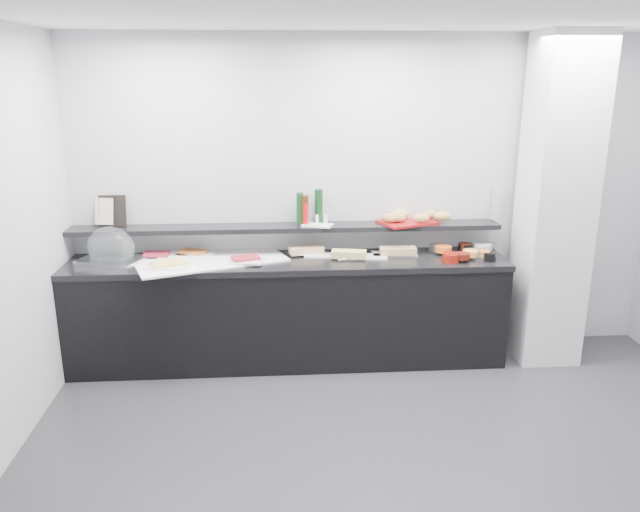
{
  "coord_description": "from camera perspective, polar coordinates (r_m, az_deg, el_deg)",
  "views": [
    {
      "loc": [
        -0.78,
        -3.22,
        2.37
      ],
      "look_at": [
        -0.45,
        1.45,
        1.0
      ],
      "focal_mm": 35.0,
      "sensor_mm": 36.0,
      "label": 1
    }
  ],
  "objects": [
    {
      "name": "shaker_salt",
      "position": [
        5.27,
        0.53,
        3.44
      ],
      "size": [
        0.04,
        0.04,
        0.07
      ],
      "primitive_type": "cylinder",
      "rotation": [
        0.0,
        0.0,
        -0.19
      ],
      "color": "silver",
      "rests_on": "condiment_tray"
    },
    {
      "name": "bottle_hot",
      "position": [
        5.2,
        -1.3,
        3.9
      ],
      "size": [
        0.06,
        0.06,
        0.18
      ],
      "primitive_type": "cylinder",
      "rotation": [
        0.0,
        0.0,
        0.27
      ],
      "color": "red",
      "rests_on": "condiment_tray"
    },
    {
      "name": "platter_salmon",
      "position": [
        5.31,
        -11.42,
        0.17
      ],
      "size": [
        0.31,
        0.25,
        0.01
      ],
      "primitive_type": "cube",
      "rotation": [
        0.0,
        0.0,
        -0.3
      ],
      "color": "white",
      "rests_on": "linen_runner"
    },
    {
      "name": "sandwich_food_right",
      "position": [
        5.27,
        7.14,
        0.49
      ],
      "size": [
        0.3,
        0.12,
        0.06
      ],
      "primitive_type": "cube",
      "rotation": [
        0.0,
        0.0,
        -0.01
      ],
      "color": "tan",
      "rests_on": "sandwich_plate_right"
    },
    {
      "name": "sandwich_plate_left",
      "position": [
        5.22,
        0.46,
        0.05
      ],
      "size": [
        0.35,
        0.18,
        0.01
      ],
      "primitive_type": "cube",
      "rotation": [
        0.0,
        0.0,
        -0.11
      ],
      "color": "white",
      "rests_on": "counter_top"
    },
    {
      "name": "buffet_cabinet",
      "position": [
        5.29,
        -2.9,
        -5.28
      ],
      "size": [
        3.6,
        0.6,
        0.85
      ],
      "primitive_type": "cube",
      "color": "black",
      "rests_on": "ground"
    },
    {
      "name": "counter_top",
      "position": [
        5.14,
        -2.98,
        -0.61
      ],
      "size": [
        3.62,
        0.62,
        0.05
      ],
      "primitive_type": "cube",
      "color": "black",
      "rests_on": "buffet_cabinet"
    },
    {
      "name": "fill_glass_fruit",
      "position": [
        5.38,
        11.2,
        0.65
      ],
      "size": [
        0.16,
        0.16,
        0.05
      ],
      "primitive_type": "cylinder",
      "rotation": [
        0.0,
        0.0,
        0.1
      ],
      "color": "orange",
      "rests_on": "bowl_glass_fruit"
    },
    {
      "name": "sandwich_plate_right",
      "position": [
        5.31,
        6.81,
        0.19
      ],
      "size": [
        0.38,
        0.17,
        0.01
      ],
      "primitive_type": "cube",
      "rotation": [
        0.0,
        0.0,
        -0.02
      ],
      "color": "silver",
      "rests_on": "counter_top"
    },
    {
      "name": "bread_roll_n",
      "position": [
        5.41,
        7.44,
        3.79
      ],
      "size": [
        0.15,
        0.12,
        0.08
      ],
      "primitive_type": "ellipsoid",
      "rotation": [
        0.0,
        0.0,
        0.33
      ],
      "color": "gold",
      "rests_on": "bread_tray"
    },
    {
      "name": "back_wall",
      "position": [
        5.38,
        4.39,
        5.33
      ],
      "size": [
        5.0,
        0.02,
        2.7
      ],
      "primitive_type": "cube",
      "color": "#B3B7BB",
      "rests_on": "ground"
    },
    {
      "name": "bowl_black_fruit",
      "position": [
        5.28,
        15.24,
        -0.06
      ],
      "size": [
        0.12,
        0.12,
        0.07
      ],
      "primitive_type": "cylinder",
      "rotation": [
        0.0,
        0.0,
        0.15
      ],
      "color": "black",
      "rests_on": "counter_top"
    },
    {
      "name": "carafe",
      "position": [
        5.57,
        15.81,
        4.61
      ],
      "size": [
        0.12,
        0.12,
        0.3
      ],
      "primitive_type": "cylinder",
      "rotation": [
        0.0,
        0.0,
        0.1
      ],
      "color": "white",
      "rests_on": "wall_shelf"
    },
    {
      "name": "cloche_dome",
      "position": [
        5.3,
        -18.58,
        0.75
      ],
      "size": [
        0.49,
        0.42,
        0.34
      ],
      "primitive_type": "ellipsoid",
      "rotation": [
        0.0,
        0.0,
        -0.41
      ],
      "color": "white",
      "rests_on": "cloche_base"
    },
    {
      "name": "bread_tray",
      "position": [
        5.36,
        7.98,
        3.09
      ],
      "size": [
        0.53,
        0.45,
        0.02
      ],
      "primitive_type": "cube",
      "rotation": [
        0.0,
        0.0,
        0.37
      ],
      "color": "maroon",
      "rests_on": "wall_shelf"
    },
    {
      "name": "tongs_mid",
      "position": [
        5.09,
        2.38,
        -0.26
      ],
      "size": [
        0.15,
        0.08,
        0.01
      ],
      "primitive_type": "cylinder",
      "rotation": [
        0.0,
        1.57,
        0.48
      ],
      "color": "silver",
      "rests_on": "sandwich_plate_mid"
    },
    {
      "name": "fill_black_fruit",
      "position": [
        5.3,
        14.84,
        0.17
      ],
      "size": [
        0.09,
        0.09,
        0.05
      ],
      "primitive_type": "cylinder",
      "rotation": [
        0.0,
        0.0,
        0.1
      ],
      "color": "orange",
      "rests_on": "bowl_black_fruit"
    },
    {
      "name": "bowl_red_jam",
      "position": [
        5.18,
        11.88,
        -0.15
      ],
      "size": [
        0.18,
        0.18,
        0.07
      ],
      "primitive_type": "cylinder",
      "rotation": [
        0.0,
        0.0,
        0.32
      ],
      "color": "maroon",
      "rests_on": "counter_top"
    },
    {
      "name": "platter_meat_b",
      "position": [
        5.04,
        -6.77,
        -0.49
      ],
      "size": [
        0.3,
        0.22,
        0.01
      ],
      "primitive_type": "cube",
      "rotation": [
        0.0,
        0.0,
        -0.15
      ],
      "color": "silver",
      "rests_on": "linen_runner"
    },
    {
      "name": "framed_print",
      "position": [
        5.45,
        -18.45,
        3.93
      ],
      "size": [
        0.22,
        0.08,
        0.26
      ],
      "primitive_type": "cube",
      "rotation": [
        -0.21,
        0.0,
        -0.03
      ],
      "color": "black",
      "rests_on": "wall_shelf"
    },
    {
      "name": "shaker_pepper",
      "position": [
        5.27,
        -0.27,
        3.45
      ],
      "size": [
        0.04,
        0.04,
        0.07
      ],
      "primitive_type": "cylinder",
      "rotation": [
        0.0,
        0.0,
        -0.31
      ],
      "color": "white",
      "rests_on": "condiment_tray"
    },
    {
      "name": "fill_black_jam",
      "position": [
        5.5,
        13.11,
        0.88
      ],
      "size": [
        0.14,
        0.14,
        0.05
      ],
      "primitive_type": "cylinder",
      "rotation": [
        0.0,
        0.0,
        -0.33
      ],
      "color": "#59190C",
      "rests_on": "bowl_black_jam"
    },
    {
      "name": "sandwich_plate_mid",
      "position": [
        5.2,
        3.99,
        -0.08
      ],
      "size": [
        0.4,
        0.19,
        0.01
      ],
      "primitive_type": "cube",
      "rotation": [
        0.0,
        0.0,
        -0.07
      ],
      "color": "silver",
      "rests_on": "counter_top"
    },
    {
      "name": "bread_roll_ne",
      "position": [
        5.46,
        10.07,
        3.79
      ],
      "size": [
        0.13,
        0.09,
        0.08
      ],
      "primitive_type": "ellipsoid",
      "rotation": [
        0.0,
        0.0,
        0.09
      ],
      "color": "#BD8448",
      "rests_on": "bread_tray"
    },
    {
      "name": "fill_red_jam",
      "position": [
        5.2,
        12.88,
        -0.0
      ],
      "size": [
        0.14,
        0.14,
        0.05
      ],
      "primitive_type": "cylinder",
      "rotation": [
        0.0,
        0.0,
        -0.23
      ],
      "color": "#4F130B",
      "rests_on": "bowl_red_jam"
    },
    {
      "name": "food_cheese",
      "position": [
        5.04,
        -13.74,
        -0.66
      ],
      "size": [
        0.29,
        0.24,
        0.02
      ],
      "primitive_type": "cube",
      "rotation": [
        0.0,
        0.0,
        0.43
      ],
      "color": "#F5D75F",
      "rests_on": "platter_cheese"
    },
    {
      "name": "bread_roll_midw",
      "position": [
        5.29,
        7.09,
        3.53
      ],
      "size": [
        0.18,
        0.15,
        0.08
      ],
      "primitive_type": "ellipsoid",
      "rotation": [
        0.0,
        0.0,
        -0.4
      ],
      "color": "#B07B43",
      "rests_on": "bread_tray"
    },
    {
      "name": "bowl_glass_cream",
      "position": [
        5.56,
        14.95,
        0.78
      ],
      "size": [
        0.2,
        0.2,
        0.07
      ],
      "primitive_type": "cylinder",
      "rotation": [
        0.0,
        0.0,
        0.23
      ],
      "color": "silver",
      "rests_on": "counter_top"
    },
    {
      "name": "food_meat_a",
      "position": [
        5.32,
        -14.71,
        0.18
      ],
      "size": [
        0.21,
        0.13,
        0.02
      ],
      "primitive_type": "cube",
      "rotation": [
        0.0,
        0.0,
        0.0
      ],
      "color": "maroon",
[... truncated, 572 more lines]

